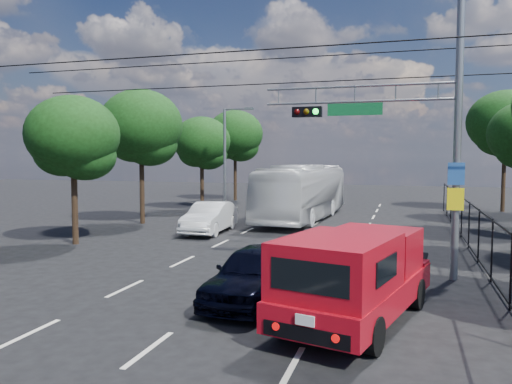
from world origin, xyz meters
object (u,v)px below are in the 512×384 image
at_px(red_pickup, 356,274).
at_px(navy_hatchback, 255,273).
at_px(white_van, 210,218).
at_px(signal_mast, 417,116).
at_px(white_bus, 303,192).

xyz_separation_m(red_pickup, navy_hatchback, (-2.79, 1.00, -0.41)).
distance_m(red_pickup, white_van, 14.74).
relative_size(red_pickup, white_van, 1.32).
xyz_separation_m(signal_mast, white_van, (-9.96, 6.87, -4.46)).
distance_m(signal_mast, red_pickup, 6.68).
relative_size(signal_mast, white_bus, 0.77).
bearing_deg(red_pickup, signal_mast, 74.74).
xyz_separation_m(red_pickup, white_bus, (-5.03, 18.63, 0.53)).
relative_size(signal_mast, navy_hatchback, 2.10).
bearing_deg(signal_mast, red_pickup, -105.26).
height_order(signal_mast, white_bus, signal_mast).
xyz_separation_m(navy_hatchback, white_van, (-5.78, 10.98, 0.01)).
bearing_deg(white_bus, navy_hatchback, -79.38).
distance_m(navy_hatchback, white_bus, 17.79).
distance_m(red_pickup, white_bus, 19.30).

